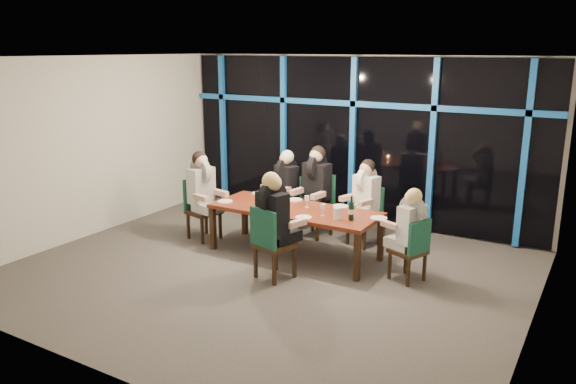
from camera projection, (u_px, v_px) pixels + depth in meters
name	position (u px, v px, depth m)	size (l,w,h in m)	color
room	(265.00, 132.00, 7.55)	(7.04, 7.00, 3.02)	#554F4B
window_wall	(354.00, 137.00, 10.11)	(6.86, 0.43, 2.94)	black
dining_table	(295.00, 213.00, 8.55)	(2.60, 1.00, 0.75)	maroon
chair_far_left	(288.00, 199.00, 9.84)	(0.57, 0.57, 0.97)	black
chair_far_mid	(318.00, 201.00, 9.52)	(0.55, 0.55, 1.06)	black
chair_far_right	(367.00, 212.00, 9.09)	(0.56, 0.56, 0.96)	black
chair_end_left	(200.00, 205.00, 9.37)	(0.56, 0.56, 1.01)	black
chair_end_right	(413.00, 247.00, 7.59)	(0.54, 0.54, 0.90)	black
chair_near_mid	(270.00, 240.00, 7.65)	(0.59, 0.59, 1.03)	black
diner_far_left	(285.00, 179.00, 9.70)	(0.58, 0.66, 0.94)	black
diner_far_mid	(316.00, 178.00, 9.35)	(0.56, 0.69, 1.03)	black
diner_far_right	(365.00, 190.00, 8.94)	(0.57, 0.65, 0.94)	silver
diner_end_left	(202.00, 183.00, 9.21)	(0.68, 0.57, 0.99)	black
diner_end_right	(410.00, 221.00, 7.56)	(0.62, 0.55, 0.88)	black
diner_near_mid	(275.00, 210.00, 7.61)	(0.60, 0.70, 1.01)	black
plate_far_left	(259.00, 193.00, 9.39)	(0.24, 0.24, 0.01)	white
plate_far_mid	(295.00, 200.00, 8.98)	(0.24, 0.24, 0.01)	white
plate_far_right	(340.00, 206.00, 8.62)	(0.24, 0.24, 0.01)	white
plate_end_left	(225.00, 201.00, 8.89)	(0.24, 0.24, 0.01)	white
plate_end_right	(377.00, 218.00, 8.03)	(0.24, 0.24, 0.01)	white
plate_near_mid	(304.00, 217.00, 8.05)	(0.24, 0.24, 0.01)	white
wine_bottle	(351.00, 211.00, 7.92)	(0.08, 0.08, 0.35)	black
water_pitcher	(337.00, 214.00, 7.94)	(0.11, 0.10, 0.18)	white
tea_light	(278.00, 208.00, 8.46)	(0.06, 0.06, 0.03)	#FFAC4C
wine_glass_a	(271.00, 199.00, 8.50)	(0.07, 0.07, 0.19)	white
wine_glass_b	(307.00, 199.00, 8.55)	(0.07, 0.07, 0.18)	white
wine_glass_c	(323.00, 207.00, 8.13)	(0.07, 0.07, 0.17)	silver
wine_glass_d	(258.00, 194.00, 8.90)	(0.06, 0.06, 0.16)	silver
wine_glass_e	(354.00, 208.00, 8.10)	(0.07, 0.07, 0.18)	silver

